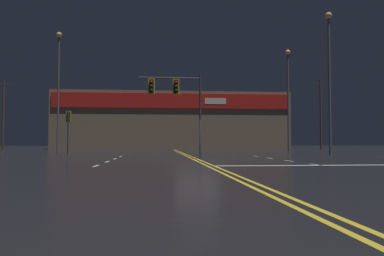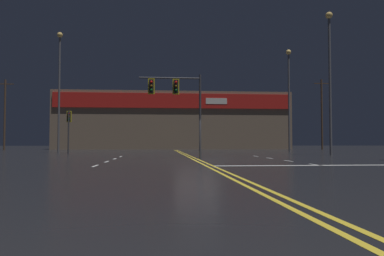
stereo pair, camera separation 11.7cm
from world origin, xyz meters
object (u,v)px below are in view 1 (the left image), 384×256
object	(u,v)px
streetlight_near_right	(329,66)
traffic_signal_median	(175,94)
streetlight_near_left	(59,78)
streetlight_far_median	(288,88)
traffic_signal_corner_northwest	(68,122)

from	to	relation	value
streetlight_near_right	traffic_signal_median	bearing A→B (deg)	-156.90
streetlight_near_left	streetlight_far_median	bearing A→B (deg)	0.91
streetlight_near_left	traffic_signal_corner_northwest	bearing A→B (deg)	-66.10
traffic_signal_median	streetlight_near_right	size ratio (longest dim) A/B	0.46
traffic_signal_corner_northwest	streetlight_far_median	xyz separation A→B (m)	(21.79, 5.20, 4.09)
traffic_signal_median	streetlight_far_median	distance (m)	20.26
traffic_signal_corner_northwest	streetlight_near_right	xyz separation A→B (m)	(21.65, -4.78, 4.41)
traffic_signal_corner_northwest	streetlight_near_left	world-z (taller)	streetlight_near_left
traffic_signal_corner_northwest	streetlight_near_right	world-z (taller)	streetlight_near_right
streetlight_near_left	streetlight_near_right	size ratio (longest dim) A/B	1.05
traffic_signal_median	streetlight_near_right	world-z (taller)	streetlight_near_right
streetlight_near_left	streetlight_far_median	distance (m)	23.93
traffic_signal_corner_northwest	streetlight_far_median	size ratio (longest dim) A/B	0.35
traffic_signal_corner_northwest	streetlight_near_left	distance (m)	7.07
streetlight_far_median	streetlight_near_right	bearing A→B (deg)	-90.79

